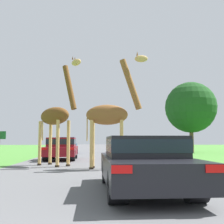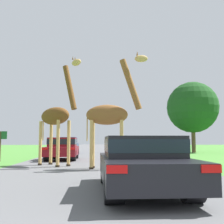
{
  "view_description": "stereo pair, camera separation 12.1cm",
  "coord_description": "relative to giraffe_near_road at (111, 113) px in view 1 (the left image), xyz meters",
  "views": [
    {
      "loc": [
        -0.28,
        -0.65,
        1.16
      ],
      "look_at": [
        0.59,
        11.14,
        2.37
      ],
      "focal_mm": 45.0,
      "sensor_mm": 36.0,
      "label": 1
    },
    {
      "loc": [
        -0.16,
        -0.66,
        1.16
      ],
      "look_at": [
        0.59,
        11.14,
        2.37
      ],
      "focal_mm": 45.0,
      "sensor_mm": 36.0,
      "label": 2
    }
  ],
  "objects": [
    {
      "name": "car_queue_right",
      "position": [
        2.64,
        5.72,
        -1.62
      ],
      "size": [
        1.75,
        4.38,
        1.27
      ],
      "color": "silver",
      "rests_on": "ground"
    },
    {
      "name": "car_queue_left",
      "position": [
        2.33,
        16.84,
        -1.64
      ],
      "size": [
        1.86,
        4.14,
        1.25
      ],
      "color": "gray",
      "rests_on": "ground"
    },
    {
      "name": "road",
      "position": [
        -0.55,
        18.88,
        -2.32
      ],
      "size": [
        8.13,
        120.0,
        0.0
      ],
      "color": "#5B5B5E",
      "rests_on": "ground"
    },
    {
      "name": "tree_right_cluster",
      "position": [
        9.23,
        15.82,
        2.21
      ],
      "size": [
        5.15,
        5.15,
        7.11
      ],
      "color": "brown",
      "rests_on": "ground"
    },
    {
      "name": "car_far_ahead",
      "position": [
        2.48,
        11.06,
        -1.54
      ],
      "size": [
        1.73,
        4.37,
        1.44
      ],
      "color": "silver",
      "rests_on": "ground"
    },
    {
      "name": "car_lead_maroon",
      "position": [
        0.4,
        -5.23,
        -1.64
      ],
      "size": [
        1.83,
        4.33,
        1.26
      ],
      "color": "black",
      "rests_on": "ground"
    },
    {
      "name": "car_rear_follower",
      "position": [
        -2.64,
        5.7,
        -1.6
      ],
      "size": [
        1.8,
        4.08,
        1.35
      ],
      "color": "maroon",
      "rests_on": "ground"
    },
    {
      "name": "car_verge_right",
      "position": [
        -3.16,
        14.98,
        -1.53
      ],
      "size": [
        1.77,
        4.63,
        1.49
      ],
      "color": "navy",
      "rests_on": "ground"
    },
    {
      "name": "giraffe_near_road",
      "position": [
        0.0,
        0.0,
        0.0
      ],
      "size": [
        2.66,
        0.82,
        4.98
      ],
      "rotation": [
        0.0,
        0.0,
        -1.69
      ],
      "color": "tan",
      "rests_on": "ground"
    },
    {
      "name": "giraffe_companion",
      "position": [
        -2.48,
        1.46,
        -0.01
      ],
      "size": [
        2.27,
        2.3,
        4.94
      ],
      "rotation": [
        0.0,
        0.0,
        -2.37
      ],
      "color": "tan",
      "rests_on": "ground"
    }
  ]
}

